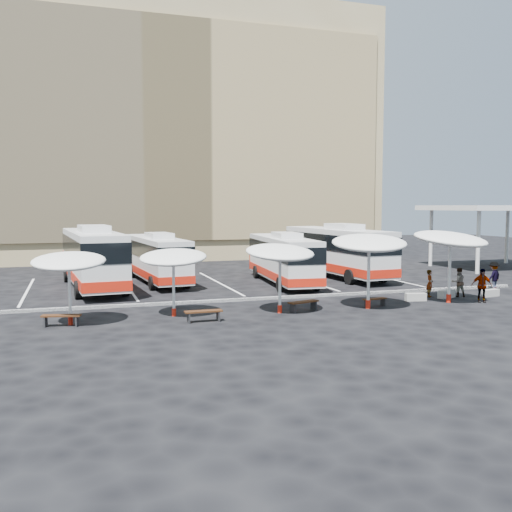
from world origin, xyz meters
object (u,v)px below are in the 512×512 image
object	(u,v)px
sunshade_2	(280,253)
passenger_0	(430,283)
wood_bench_2	(303,304)
passenger_1	(459,282)
bus_2	(283,257)
sunshade_3	(369,243)
sunshade_1	(173,258)
conc_bench_1	(447,294)
wood_bench_0	(61,318)
conc_bench_0	(416,297)
bus_1	(157,257)
passenger_3	(494,276)
passenger_2	(482,286)
bus_0	(92,256)
bus_3	(337,249)
sunshade_0	(69,261)
conc_bench_2	(491,293)
wood_bench_3	(375,300)
wood_bench_1	(203,313)
sunshade_4	(450,239)

from	to	relation	value
sunshade_2	passenger_0	bearing A→B (deg)	11.36
wood_bench_2	passenger_1	bearing A→B (deg)	8.41
bus_2	sunshade_3	world-z (taller)	sunshade_3
sunshade_1	sunshade_2	bearing A→B (deg)	-8.63
wood_bench_2	conc_bench_1	distance (m)	9.33
wood_bench_0	conc_bench_0	distance (m)	18.27
bus_1	wood_bench_2	size ratio (longest dim) A/B	6.36
bus_2	conc_bench_1	xyz separation A→B (m)	(6.67, -8.38, -1.54)
wood_bench_0	conc_bench_1	world-z (taller)	wood_bench_0
passenger_1	passenger_3	distance (m)	3.80
conc_bench_1	passenger_2	bearing A→B (deg)	-65.53
bus_0	conc_bench_0	distance (m)	19.65
wood_bench_2	wood_bench_0	bearing A→B (deg)	-179.66
bus_0	bus_3	world-z (taller)	bus_0
wood_bench_0	passenger_1	world-z (taller)	passenger_1
conc_bench_1	bus_3	bearing A→B (deg)	98.55
bus_3	sunshade_2	distance (m)	15.05
sunshade_0	conc_bench_0	xyz separation A→B (m)	(17.86, 0.88, -2.56)
sunshade_2	wood_bench_0	xyz separation A→B (m)	(-9.97, -0.03, -2.54)
passenger_0	passenger_3	size ratio (longest dim) A/B	0.87
bus_0	passenger_1	bearing A→B (deg)	-31.83
sunshade_2	passenger_1	xyz separation A→B (m)	(11.37, 1.53, -2.09)
conc_bench_0	conc_bench_1	distance (m)	2.24
sunshade_3	wood_bench_0	bearing A→B (deg)	179.14
bus_1	wood_bench_2	xyz separation A→B (m)	(5.32, -12.94, -1.35)
conc_bench_0	conc_bench_1	world-z (taller)	conc_bench_1
sunshade_1	conc_bench_2	distance (m)	18.36
conc_bench_1	conc_bench_2	xyz separation A→B (m)	(2.71, -0.33, -0.02)
wood_bench_3	sunshade_2	bearing A→B (deg)	-177.38
wood_bench_3	passenger_3	world-z (taller)	passenger_3
wood_bench_1	passenger_0	xyz separation A→B (m)	(13.74, 2.95, 0.38)
bus_1	passenger_3	bearing A→B (deg)	-32.87
sunshade_4	wood_bench_2	bearing A→B (deg)	-179.87
bus_3	wood_bench_1	xyz separation A→B (m)	(-12.83, -13.11, -1.60)
sunshade_4	wood_bench_3	distance (m)	5.31
passenger_1	passenger_3	bearing A→B (deg)	-145.49
bus_2	wood_bench_1	distance (m)	13.35
sunshade_0	conc_bench_1	world-z (taller)	sunshade_0
wood_bench_2	passenger_3	xyz separation A→B (m)	(13.68, 2.85, 0.50)
sunshade_3	conc_bench_1	distance (m)	6.80
sunshade_1	sunshade_4	xyz separation A→B (m)	(14.62, -0.71, 0.62)
conc_bench_0	sunshade_0	bearing A→B (deg)	-177.17
sunshade_1	passenger_1	world-z (taller)	sunshade_1
conc_bench_2	bus_0	bearing A→B (deg)	154.01
conc_bench_0	bus_1	bearing A→B (deg)	136.02
bus_1	sunshade_2	xyz separation A→B (m)	(4.08, -12.97, 1.19)
bus_2	sunshade_1	distance (m)	12.64
passenger_2	bus_0	bearing A→B (deg)	172.45
bus_2	wood_bench_0	xyz separation A→B (m)	(-13.78, -9.81, -1.38)
wood_bench_3	passenger_1	bearing A→B (deg)	11.95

